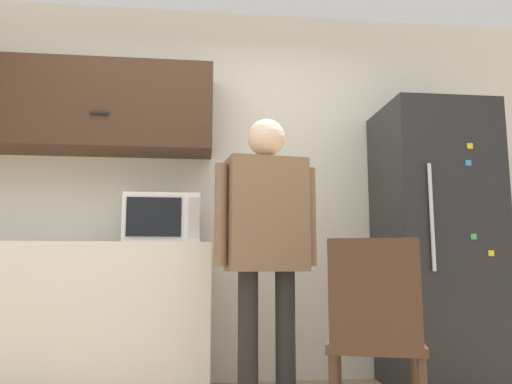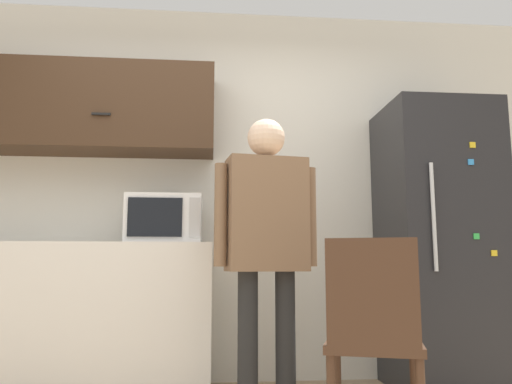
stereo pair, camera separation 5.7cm
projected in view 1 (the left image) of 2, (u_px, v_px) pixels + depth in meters
name	position (u px, v px, depth m)	size (l,w,h in m)	color
back_wall	(205.00, 188.00, 3.62)	(6.00, 0.06, 2.70)	silver
counter	(26.00, 320.00, 3.05)	(2.24, 0.59, 0.93)	silver
upper_cabinets	(46.00, 107.00, 3.37)	(2.24, 0.38, 0.60)	#3D2819
microwave	(163.00, 220.00, 3.22)	(0.47, 0.41, 0.31)	white
person	(267.00, 230.00, 2.78)	(0.58, 0.28, 1.63)	black
refrigerator	(436.00, 244.00, 3.37)	(0.70, 0.69, 1.88)	#232326
chair	(375.00, 330.00, 2.27)	(0.55, 0.55, 0.92)	#472D1E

